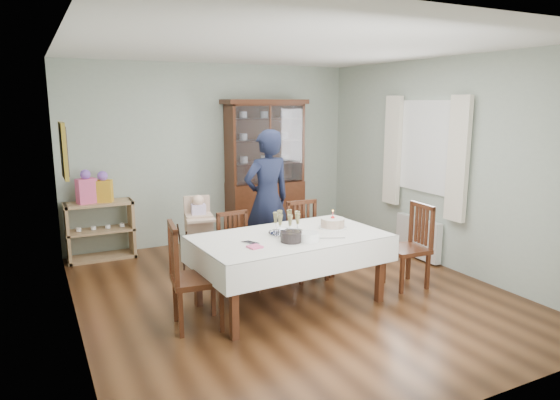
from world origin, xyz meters
TOP-DOWN VIEW (x-y plane):
  - floor at (0.00, 0.00)m, footprint 5.00×5.00m
  - room_shell at (0.00, 0.53)m, footprint 5.00×5.00m
  - dining_table at (-0.16, -0.29)m, footprint 2.07×1.28m
  - china_cabinet at (0.75, 2.26)m, footprint 1.30×0.48m
  - sideboard at (-1.75, 2.28)m, footprint 0.90×0.38m
  - picture_frame at (-2.22, 0.80)m, footprint 0.04×0.48m
  - window at (2.22, 0.30)m, footprint 0.04×1.02m
  - curtain_left at (2.16, -0.32)m, footprint 0.07×0.30m
  - curtain_right at (2.16, 0.92)m, footprint 0.07×0.30m
  - radiator at (2.16, 0.30)m, footprint 0.10×0.80m
  - chair_far_left at (-0.50, 0.31)m, footprint 0.43×0.43m
  - chair_far_right at (0.42, 0.33)m, footprint 0.45×0.45m
  - chair_end_left at (-1.23, -0.38)m, footprint 0.52×0.52m
  - chair_end_right at (1.32, -0.45)m, footprint 0.47×0.47m
  - woman at (0.15, 0.92)m, footprint 0.70×0.49m
  - high_chair at (-0.70, 1.15)m, footprint 0.51×0.51m
  - champagne_tray at (-0.17, -0.24)m, footprint 0.40×0.40m
  - birthday_cake at (0.41, -0.24)m, footprint 0.30×0.30m
  - plate_stack_dark at (-0.26, -0.51)m, footprint 0.28×0.28m
  - plate_stack_white at (-0.09, -0.56)m, footprint 0.23×0.23m
  - napkin_stack at (-0.67, -0.53)m, footprint 0.14×0.14m
  - cutlery at (-0.68, -0.37)m, footprint 0.17×0.19m
  - cake_knife at (0.17, -0.60)m, footprint 0.25×0.13m
  - gift_bag_pink at (-1.89, 2.26)m, footprint 0.28×0.21m
  - gift_bag_orange at (-1.68, 2.26)m, footprint 0.27×0.23m

SIDE VIEW (x-z plane):
  - floor at x=0.00m, z-range 0.00..0.00m
  - chair_far_left at x=-0.50m, z-range -0.18..0.72m
  - chair_far_right at x=0.42m, z-range -0.19..0.75m
  - chair_end_right at x=1.32m, z-range -0.20..0.78m
  - radiator at x=2.16m, z-range 0.02..0.57m
  - chair_end_left at x=-1.23m, z-range -0.21..0.82m
  - dining_table at x=-0.16m, z-range 0.00..0.76m
  - high_chair at x=-0.70m, z-range -0.11..0.89m
  - sideboard at x=-1.75m, z-range 0.00..0.80m
  - cake_knife at x=0.17m, z-range 0.76..0.77m
  - cutlery at x=-0.68m, z-range 0.76..0.77m
  - napkin_stack at x=-0.67m, z-range 0.76..0.78m
  - plate_stack_white at x=-0.09m, z-range 0.76..0.85m
  - plate_stack_dark at x=-0.26m, z-range 0.76..0.86m
  - birthday_cake at x=0.41m, z-range 0.71..0.92m
  - champagne_tray at x=-0.17m, z-range 0.71..0.95m
  - woman at x=0.15m, z-range 0.00..1.80m
  - gift_bag_orange at x=-1.68m, z-range 0.78..1.20m
  - gift_bag_pink at x=-1.89m, z-range 0.77..1.23m
  - china_cabinet at x=0.75m, z-range 0.04..2.21m
  - curtain_left at x=2.16m, z-range 0.67..2.23m
  - curtain_right at x=2.16m, z-range 0.67..2.23m
  - window at x=2.22m, z-range 0.94..2.16m
  - picture_frame at x=-2.22m, z-range 1.36..1.94m
  - room_shell at x=0.00m, z-range -0.80..4.20m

